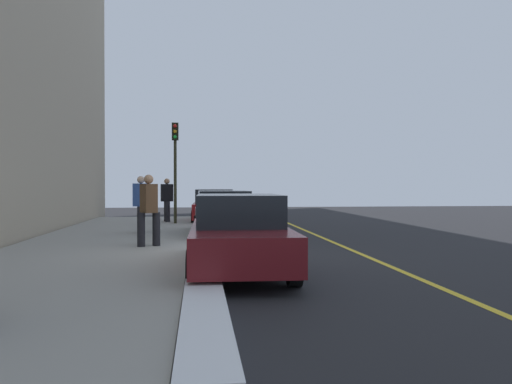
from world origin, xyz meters
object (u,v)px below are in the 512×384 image
(parked_car_black, at_px, (224,214))
(pedestrian_black_coat, at_px, (167,199))
(pedestrian_blue_coat, at_px, (141,203))
(parked_car_red, at_px, (214,206))
(pedestrian_brown_coat, at_px, (149,208))
(parked_car_maroon, at_px, (239,233))
(traffic_light_pole, at_px, (175,155))

(parked_car_black, distance_m, pedestrian_black_coat, 5.79)
(pedestrian_blue_coat, bearing_deg, parked_car_red, 157.07)
(parked_car_red, height_order, pedestrian_brown_coat, pedestrian_brown_coat)
(pedestrian_blue_coat, bearing_deg, pedestrian_black_coat, 174.17)
(pedestrian_black_coat, bearing_deg, parked_car_maroon, 9.86)
(parked_car_maroon, relative_size, pedestrian_brown_coat, 2.63)
(pedestrian_brown_coat, height_order, traffic_light_pole, traffic_light_pole)
(pedestrian_brown_coat, bearing_deg, traffic_light_pole, 177.73)
(parked_car_black, distance_m, pedestrian_blue_coat, 2.71)
(pedestrian_blue_coat, bearing_deg, pedestrian_brown_coat, 9.13)
(parked_car_red, relative_size, parked_car_maroon, 0.91)
(pedestrian_blue_coat, height_order, pedestrian_black_coat, pedestrian_blue_coat)
(parked_car_black, xyz_separation_m, parked_car_maroon, (6.77, -0.04, 0.00))
(parked_car_maroon, bearing_deg, pedestrian_blue_coat, -159.40)
(parked_car_red, relative_size, traffic_light_pole, 1.07)
(parked_car_red, xyz_separation_m, pedestrian_black_coat, (0.87, -2.01, 0.37))
(pedestrian_blue_coat, relative_size, pedestrian_brown_coat, 1.01)
(parked_car_black, bearing_deg, pedestrian_black_coat, -158.19)
(parked_car_red, height_order, traffic_light_pole, traffic_light_pole)
(parked_car_black, xyz_separation_m, pedestrian_blue_coat, (-0.24, -2.67, 0.37))
(parked_car_red, height_order, parked_car_maroon, same)
(pedestrian_blue_coat, height_order, pedestrian_brown_coat, pedestrian_blue_coat)
(pedestrian_black_coat, distance_m, traffic_light_pole, 2.06)
(parked_car_maroon, xyz_separation_m, pedestrian_black_coat, (-12.13, -2.11, 0.37))
(pedestrian_black_coat, xyz_separation_m, pedestrian_brown_coat, (8.87, 0.08, -0.01))
(parked_car_maroon, xyz_separation_m, traffic_light_pole, (-11.19, -1.72, 2.16))
(parked_car_black, distance_m, pedestrian_brown_coat, 4.08)
(parked_car_black, bearing_deg, parked_car_red, -178.79)
(parked_car_black, bearing_deg, parked_car_maroon, -0.32)
(parked_car_maroon, xyz_separation_m, pedestrian_blue_coat, (-7.00, -2.63, 0.37))
(pedestrian_black_coat, distance_m, pedestrian_brown_coat, 8.87)
(pedestrian_black_coat, bearing_deg, pedestrian_blue_coat, -5.83)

